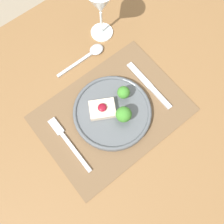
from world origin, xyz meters
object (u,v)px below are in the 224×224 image
object	(u,v)px
knife	(152,88)
wine_glass_near	(100,3)
fork	(67,141)
spoon	(91,53)
dinner_plate	(113,112)

from	to	relation	value
knife	wine_glass_near	size ratio (longest dim) A/B	1.04
knife	wine_glass_near	distance (m)	0.30
fork	spoon	xyz separation A→B (m)	(0.24, 0.20, -0.00)
knife	spoon	bearing A→B (deg)	108.20
dinner_plate	spoon	distance (m)	0.23
fork	knife	bearing A→B (deg)	-5.67
fork	spoon	world-z (taller)	spoon
dinner_plate	fork	xyz separation A→B (m)	(-0.16, 0.02, -0.01)
dinner_plate	wine_glass_near	bearing A→B (deg)	58.37
dinner_plate	spoon	size ratio (longest dim) A/B	1.30
knife	spoon	world-z (taller)	spoon
knife	wine_glass_near	xyz separation A→B (m)	(0.01, 0.27, 0.14)
dinner_plate	knife	size ratio (longest dim) A/B	1.20
fork	spoon	bearing A→B (deg)	39.22
fork	knife	size ratio (longest dim) A/B	1.00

